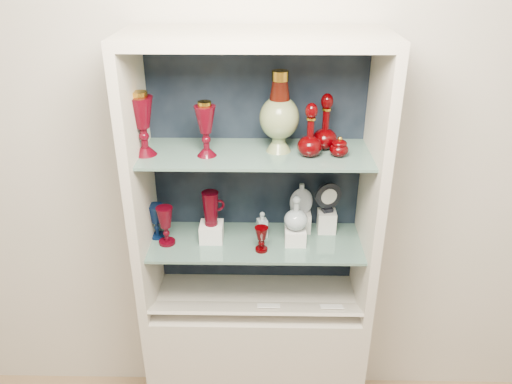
{
  "coord_description": "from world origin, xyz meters",
  "views": [
    {
      "loc": [
        0.03,
        -0.32,
        2.22
      ],
      "look_at": [
        0.0,
        1.53,
        1.3
      ],
      "focal_mm": 35.0,
      "sensor_mm": 36.0,
      "label": 1
    }
  ],
  "objects_px": {
    "cobalt_goblet": "(156,221)",
    "pedestal_lamp_right": "(206,129)",
    "cameo_medallion": "(328,197)",
    "enamel_urn": "(279,112)",
    "clear_round_decanter": "(296,214)",
    "flat_flask": "(301,198)",
    "ruby_goblet_tall": "(166,226)",
    "clear_square_bottle": "(262,224)",
    "lidded_bowl": "(339,146)",
    "ruby_decanter_a": "(326,118)",
    "ruby_pitcher": "(211,208)",
    "pedestal_lamp_left": "(143,124)",
    "ruby_decanter_b": "(311,129)",
    "ruby_goblet_small": "(261,239)"
  },
  "relations": [
    {
      "from": "cobalt_goblet",
      "to": "pedestal_lamp_right",
      "type": "bearing_deg",
      "value": -14.8
    },
    {
      "from": "cameo_medallion",
      "to": "enamel_urn",
      "type": "bearing_deg",
      "value": -179.09
    },
    {
      "from": "cobalt_goblet",
      "to": "clear_round_decanter",
      "type": "xyz_separation_m",
      "value": [
        0.61,
        -0.04,
        0.07
      ]
    },
    {
      "from": "enamel_urn",
      "to": "flat_flask",
      "type": "height_order",
      "value": "enamel_urn"
    },
    {
      "from": "ruby_goblet_tall",
      "to": "clear_square_bottle",
      "type": "relative_size",
      "value": 1.43
    },
    {
      "from": "lidded_bowl",
      "to": "clear_square_bottle",
      "type": "distance_m",
      "value": 0.51
    },
    {
      "from": "ruby_decanter_a",
      "to": "clear_round_decanter",
      "type": "relative_size",
      "value": 1.7
    },
    {
      "from": "clear_square_bottle",
      "to": "clear_round_decanter",
      "type": "height_order",
      "value": "clear_round_decanter"
    },
    {
      "from": "flat_flask",
      "to": "clear_round_decanter",
      "type": "distance_m",
      "value": 0.12
    },
    {
      "from": "pedestal_lamp_right",
      "to": "ruby_pitcher",
      "type": "distance_m",
      "value": 0.38
    },
    {
      "from": "ruby_decanter_a",
      "to": "cobalt_goblet",
      "type": "relative_size",
      "value": 1.62
    },
    {
      "from": "pedestal_lamp_left",
      "to": "cameo_medallion",
      "type": "distance_m",
      "value": 0.85
    },
    {
      "from": "enamel_urn",
      "to": "pedestal_lamp_right",
      "type": "bearing_deg",
      "value": -168.95
    },
    {
      "from": "ruby_decanter_b",
      "to": "clear_round_decanter",
      "type": "bearing_deg",
      "value": 149.09
    },
    {
      "from": "lidded_bowl",
      "to": "ruby_goblet_tall",
      "type": "height_order",
      "value": "lidded_bowl"
    },
    {
      "from": "pedestal_lamp_right",
      "to": "cameo_medallion",
      "type": "bearing_deg",
      "value": 14.14
    },
    {
      "from": "cobalt_goblet",
      "to": "enamel_urn",
      "type": "bearing_deg",
      "value": -0.96
    },
    {
      "from": "enamel_urn",
      "to": "ruby_goblet_tall",
      "type": "distance_m",
      "value": 0.69
    },
    {
      "from": "clear_square_bottle",
      "to": "cameo_medallion",
      "type": "height_order",
      "value": "cameo_medallion"
    },
    {
      "from": "clear_round_decanter",
      "to": "enamel_urn",
      "type": "bearing_deg",
      "value": 157.73
    },
    {
      "from": "lidded_bowl",
      "to": "ruby_goblet_small",
      "type": "xyz_separation_m",
      "value": [
        -0.3,
        -0.04,
        -0.41
      ]
    },
    {
      "from": "ruby_goblet_small",
      "to": "clear_square_bottle",
      "type": "bearing_deg",
      "value": 88.89
    },
    {
      "from": "pedestal_lamp_left",
      "to": "ruby_goblet_tall",
      "type": "xyz_separation_m",
      "value": [
        0.05,
        0.0,
        -0.46
      ]
    },
    {
      "from": "ruby_pitcher",
      "to": "cameo_medallion",
      "type": "distance_m",
      "value": 0.52
    },
    {
      "from": "pedestal_lamp_left",
      "to": "flat_flask",
      "type": "distance_m",
      "value": 0.76
    },
    {
      "from": "clear_square_bottle",
      "to": "pedestal_lamp_left",
      "type": "bearing_deg",
      "value": -171.27
    },
    {
      "from": "ruby_decanter_a",
      "to": "clear_round_decanter",
      "type": "bearing_deg",
      "value": -152.44
    },
    {
      "from": "pedestal_lamp_left",
      "to": "clear_square_bottle",
      "type": "xyz_separation_m",
      "value": [
        0.47,
        0.07,
        -0.49
      ]
    },
    {
      "from": "pedestal_lamp_right",
      "to": "enamel_urn",
      "type": "height_order",
      "value": "enamel_urn"
    },
    {
      "from": "cameo_medallion",
      "to": "lidded_bowl",
      "type": "bearing_deg",
      "value": -102.65
    },
    {
      "from": "clear_round_decanter",
      "to": "ruby_goblet_small",
      "type": "bearing_deg",
      "value": -156.65
    },
    {
      "from": "enamel_urn",
      "to": "flat_flask",
      "type": "distance_m",
      "value": 0.44
    },
    {
      "from": "ruby_decanter_b",
      "to": "clear_square_bottle",
      "type": "xyz_separation_m",
      "value": [
        -0.18,
        0.08,
        -0.47
      ]
    },
    {
      "from": "ruby_goblet_small",
      "to": "cameo_medallion",
      "type": "xyz_separation_m",
      "value": [
        0.29,
        0.17,
        0.12
      ]
    },
    {
      "from": "ruby_decanter_a",
      "to": "flat_flask",
      "type": "bearing_deg",
      "value": 143.15
    },
    {
      "from": "clear_round_decanter",
      "to": "cobalt_goblet",
      "type": "bearing_deg",
      "value": 176.12
    },
    {
      "from": "pedestal_lamp_right",
      "to": "cobalt_goblet",
      "type": "bearing_deg",
      "value": 165.2
    },
    {
      "from": "ruby_decanter_a",
      "to": "ruby_goblet_tall",
      "type": "xyz_separation_m",
      "value": [
        -0.67,
        -0.07,
        -0.46
      ]
    },
    {
      "from": "ruby_pitcher",
      "to": "clear_round_decanter",
      "type": "bearing_deg",
      "value": -26.01
    },
    {
      "from": "ruby_decanter_b",
      "to": "ruby_pitcher",
      "type": "bearing_deg",
      "value": 173.82
    },
    {
      "from": "ruby_pitcher",
      "to": "clear_square_bottle",
      "type": "height_order",
      "value": "ruby_pitcher"
    },
    {
      "from": "ruby_decanter_a",
      "to": "pedestal_lamp_right",
      "type": "bearing_deg",
      "value": -170.47
    },
    {
      "from": "enamel_urn",
      "to": "ruby_pitcher",
      "type": "distance_m",
      "value": 0.51
    },
    {
      "from": "enamel_urn",
      "to": "cobalt_goblet",
      "type": "xyz_separation_m",
      "value": [
        -0.53,
        0.01,
        -0.5
      ]
    },
    {
      "from": "cobalt_goblet",
      "to": "clear_round_decanter",
      "type": "height_order",
      "value": "clear_round_decanter"
    },
    {
      "from": "pedestal_lamp_left",
      "to": "clear_square_bottle",
      "type": "height_order",
      "value": "pedestal_lamp_left"
    },
    {
      "from": "enamel_urn",
      "to": "lidded_bowl",
      "type": "distance_m",
      "value": 0.27
    },
    {
      "from": "ruby_decanter_a",
      "to": "lidded_bowl",
      "type": "xyz_separation_m",
      "value": [
        0.05,
        -0.08,
        -0.09
      ]
    },
    {
      "from": "clear_round_decanter",
      "to": "clear_square_bottle",
      "type": "bearing_deg",
      "value": 159.4
    },
    {
      "from": "pedestal_lamp_right",
      "to": "clear_round_decanter",
      "type": "xyz_separation_m",
      "value": [
        0.37,
        0.02,
        -0.38
      ]
    }
  ]
}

